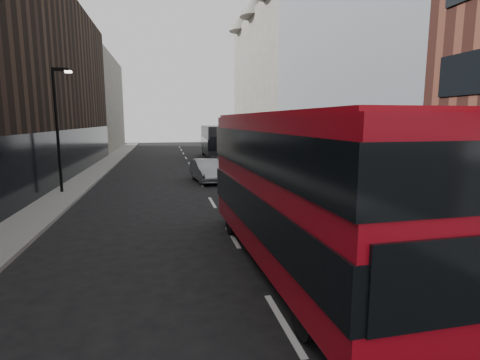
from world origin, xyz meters
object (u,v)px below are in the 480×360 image
street_lamp (58,122)px  car_a (247,186)px  grey_bus (215,141)px  car_b (207,170)px  car_c (226,165)px  red_bus (295,184)px

street_lamp → car_a: (10.29, -3.07, -3.54)m
grey_bus → car_a: grey_bus is taller
grey_bus → car_b: (-2.89, -16.94, -1.16)m
car_a → street_lamp: bearing=161.3°
car_a → car_c: 9.83m
red_bus → grey_bus: bearing=84.5°
red_bus → car_a: (0.83, 10.00, -1.83)m
red_bus → car_b: red_bus is taller
car_b → grey_bus: bearing=73.7°
red_bus → car_b: bearing=90.9°
red_bus → car_b: 16.13m
red_bus → car_a: red_bus is taller
street_lamp → car_a: bearing=-16.6°
grey_bus → car_c: bearing=-92.2°
grey_bus → red_bus: bearing=-91.9°
car_a → car_b: size_ratio=0.80×
grey_bus → car_c: size_ratio=2.55×
grey_bus → car_a: 23.04m
street_lamp → grey_bus: 23.14m
car_b → car_c: bearing=56.0°
street_lamp → car_a: street_lamp is taller
red_bus → car_c: red_bus is taller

